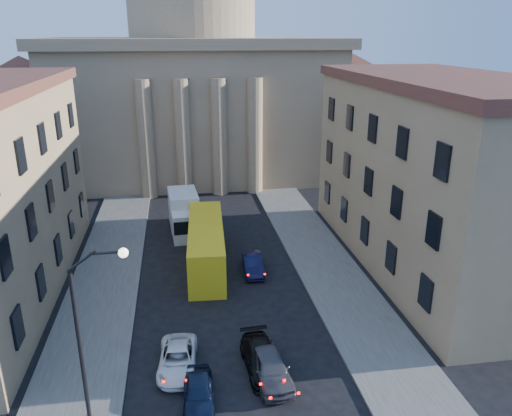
{
  "coord_description": "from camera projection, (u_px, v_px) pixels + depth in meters",
  "views": [
    {
      "loc": [
        -2.65,
        -12.27,
        17.54
      ],
      "look_at": [
        1.96,
        16.5,
        7.3
      ],
      "focal_mm": 35.0,
      "sensor_mm": 36.0,
      "label": 1
    }
  ],
  "objects": [
    {
      "name": "car_right_far",
      "position": [
        270.0,
        367.0,
        26.52
      ],
      "size": [
        2.15,
        4.62,
        1.53
      ],
      "primitive_type": "imported",
      "rotation": [
        0.0,
        0.0,
        0.08
      ],
      "color": "#46474B",
      "rests_on": "ground"
    },
    {
      "name": "sidewalk_left",
      "position": [
        97.0,
        311.0,
        33.12
      ],
      "size": [
        5.0,
        60.0,
        0.15
      ],
      "primitive_type": "cube",
      "color": "#4E4C48",
      "rests_on": "ground"
    },
    {
      "name": "car_left_near",
      "position": [
        198.0,
        392.0,
        24.83
      ],
      "size": [
        1.69,
        3.89,
        1.31
      ],
      "primitive_type": "imported",
      "rotation": [
        0.0,
        0.0,
        -0.04
      ],
      "color": "black",
      "rests_on": "ground"
    },
    {
      "name": "car_left_mid",
      "position": [
        178.0,
        359.0,
        27.4
      ],
      "size": [
        2.36,
        4.6,
        1.24
      ],
      "primitive_type": "imported",
      "rotation": [
        0.0,
        0.0,
        -0.07
      ],
      "color": "white",
      "rests_on": "ground"
    },
    {
      "name": "city_bus",
      "position": [
        206.0,
        243.0,
        39.53
      ],
      "size": [
        3.37,
        11.9,
        3.32
      ],
      "rotation": [
        0.0,
        0.0,
        -0.06
      ],
      "color": "yellow",
      "rests_on": "ground"
    },
    {
      "name": "building_right",
      "position": [
        438.0,
        173.0,
        38.21
      ],
      "size": [
        11.6,
        26.6,
        14.7
      ],
      "color": "#A2855F",
      "rests_on": "ground"
    },
    {
      "name": "box_truck",
      "position": [
        184.0,
        214.0,
        46.13
      ],
      "size": [
        2.95,
        6.65,
        3.57
      ],
      "rotation": [
        0.0,
        0.0,
        0.06
      ],
      "color": "silver",
      "rests_on": "ground"
    },
    {
      "name": "sidewalk_right",
      "position": [
        343.0,
        292.0,
        35.65
      ],
      "size": [
        5.0,
        60.0,
        0.15
      ],
      "primitive_type": "cube",
      "color": "#4E4C48",
      "rests_on": "ground"
    },
    {
      "name": "car_right_mid",
      "position": [
        262.0,
        359.0,
        27.33
      ],
      "size": [
        2.16,
        4.73,
        1.34
      ],
      "primitive_type": "imported",
      "rotation": [
        0.0,
        0.0,
        0.06
      ],
      "color": "black",
      "rests_on": "ground"
    },
    {
      "name": "church",
      "position": [
        194.0,
        79.0,
        65.38
      ],
      "size": [
        68.02,
        28.76,
        36.6
      ],
      "color": "#907558",
      "rests_on": "ground"
    },
    {
      "name": "street_lamp",
      "position": [
        89.0,
        323.0,
        22.3
      ],
      "size": [
        2.62,
        0.44,
        8.83
      ],
      "color": "black",
      "rests_on": "ground"
    },
    {
      "name": "car_right_distant",
      "position": [
        253.0,
        264.0,
        38.54
      ],
      "size": [
        1.58,
        4.12,
        1.34
      ],
      "primitive_type": "imported",
      "rotation": [
        0.0,
        0.0,
        -0.04
      ],
      "color": "black",
      "rests_on": "ground"
    }
  ]
}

